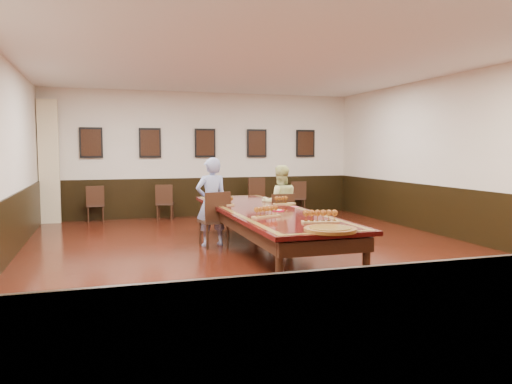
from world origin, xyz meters
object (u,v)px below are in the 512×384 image
object	(u,v)px
conference_table	(265,218)
spare_chair_c	(253,197)
chair_woman	(281,217)
person_woman	(280,203)
chair_man	(214,219)
carved_platter	(330,229)
spare_chair_d	(297,197)
person_man	(211,202)
spare_chair_b	(165,202)
spare_chair_a	(95,204)

from	to	relation	value
conference_table	spare_chair_c	bearing A→B (deg)	75.58
chair_woman	person_woman	world-z (taller)	person_woman
chair_woman	chair_man	bearing A→B (deg)	13.57
carved_platter	spare_chair_c	bearing A→B (deg)	80.95
chair_woman	spare_chair_d	xyz separation A→B (m)	(1.84, 3.77, -0.02)
chair_man	person_man	distance (m)	0.32
chair_woman	spare_chair_b	xyz separation A→B (m)	(-1.74, 3.55, -0.02)
spare_chair_d	carved_platter	bearing A→B (deg)	80.65
spare_chair_b	carved_platter	size ratio (longest dim) A/B	1.31
spare_chair_b	conference_table	size ratio (longest dim) A/B	0.18
chair_man	person_woman	world-z (taller)	person_woman
chair_woman	conference_table	world-z (taller)	chair_woman
spare_chair_d	conference_table	world-z (taller)	spare_chair_d
chair_woman	spare_chair_a	world-z (taller)	chair_woman
spare_chair_a	conference_table	world-z (taller)	spare_chair_a
spare_chair_a	person_man	size ratio (longest dim) A/B	0.55
spare_chair_c	spare_chair_d	xyz separation A→B (m)	(1.32, 0.19, -0.07)
spare_chair_c	chair_woman	bearing A→B (deg)	71.24
spare_chair_a	spare_chair_c	size ratio (longest dim) A/B	0.87
person_man	spare_chair_b	bearing A→B (deg)	-91.42
conference_table	chair_woman	bearing A→B (deg)	56.66
spare_chair_b	carved_platter	distance (m)	6.95
spare_chair_a	conference_table	bearing A→B (deg)	118.87
chair_woman	spare_chair_c	world-z (taller)	spare_chair_c
spare_chair_b	spare_chair_d	world-z (taller)	spare_chair_b
person_woman	spare_chair_c	bearing A→B (deg)	-89.89
carved_platter	spare_chair_a	bearing A→B (deg)	111.95
chair_woman	person_man	world-z (taller)	person_man
chair_man	spare_chair_c	bearing A→B (deg)	-124.55
conference_table	spare_chair_d	bearing A→B (deg)	62.33
spare_chair_d	carved_platter	size ratio (longest dim) A/B	1.30
spare_chair_a	spare_chair_c	bearing A→B (deg)	176.70
chair_woman	person_woman	distance (m)	0.28
spare_chair_a	person_man	world-z (taller)	person_man
chair_man	spare_chair_b	world-z (taller)	chair_man
chair_man	spare_chair_c	xyz separation A→B (m)	(1.85, 3.69, 0.00)
spare_chair_a	carved_platter	size ratio (longest dim) A/B	1.30
spare_chair_a	carved_platter	bearing A→B (deg)	110.44
spare_chair_b	person_man	size ratio (longest dim) A/B	0.55
chair_woman	person_woman	bearing A→B (deg)	-90.00
spare_chair_b	person_man	distance (m)	3.60
spare_chair_d	carved_platter	xyz separation A→B (m)	(-2.41, -7.06, 0.33)
spare_chair_d	spare_chair_a	bearing A→B (deg)	10.28
chair_man	spare_chair_b	xyz separation A→B (m)	(-0.42, 3.66, -0.06)
spare_chair_a	spare_chair_b	size ratio (longest dim) A/B	1.00
spare_chair_a	conference_table	distance (m)	5.42
person_man	chair_man	bearing A→B (deg)	90.00
person_man	conference_table	size ratio (longest dim) A/B	0.32
person_man	carved_platter	xyz separation A→B (m)	(0.77, -3.28, -0.02)
chair_woman	spare_chair_b	world-z (taller)	chair_woman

